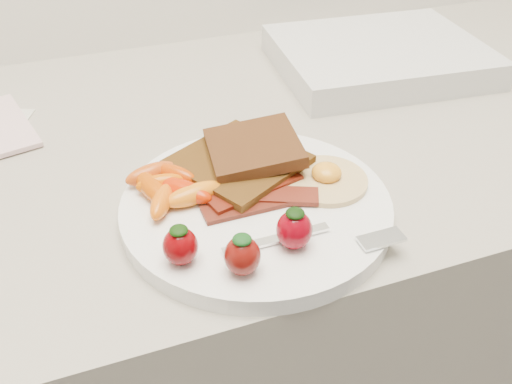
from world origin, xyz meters
name	(u,v)px	position (x,y,z in m)	size (l,w,h in m)	color
counter	(208,365)	(0.00, 1.70, 0.45)	(2.00, 0.60, 0.90)	gray
plate	(256,207)	(0.03, 1.53, 0.91)	(0.27, 0.27, 0.02)	white
toast_lower	(239,164)	(0.03, 1.59, 0.93)	(0.12, 0.12, 0.01)	#412908
toast_upper	(254,148)	(0.05, 1.59, 0.94)	(0.09, 0.09, 0.01)	black
fried_egg	(326,178)	(0.10, 1.54, 0.92)	(0.11, 0.11, 0.02)	beige
bacon_strips	(259,196)	(0.03, 1.53, 0.92)	(0.12, 0.07, 0.01)	#430A0D
baby_carrots	(169,187)	(-0.05, 1.57, 0.93)	(0.10, 0.09, 0.02)	#DD5C00
strawberries	(242,242)	(-0.01, 1.46, 0.94)	(0.13, 0.06, 0.04)	#6B0205
fork	(324,239)	(0.06, 1.45, 0.92)	(0.16, 0.05, 0.00)	white
appliance	(379,56)	(0.32, 1.80, 0.92)	(0.29, 0.24, 0.04)	silver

